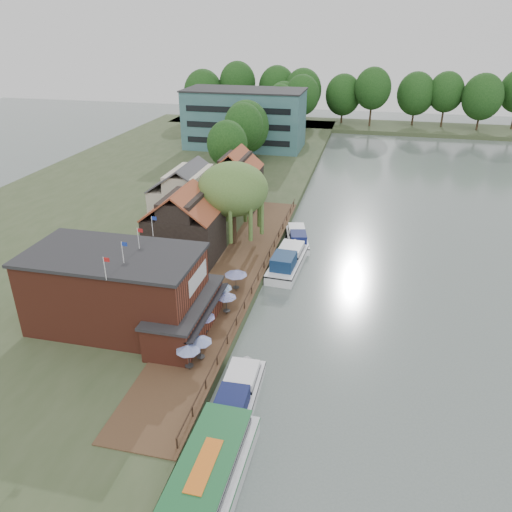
% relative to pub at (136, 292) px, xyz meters
% --- Properties ---
extents(ground, '(260.00, 260.00, 0.00)m').
position_rel_pub_xyz_m(ground, '(14.00, 1.00, -4.65)').
color(ground, '#56645F').
rests_on(ground, ground).
extents(land_bank, '(50.00, 140.00, 1.00)m').
position_rel_pub_xyz_m(land_bank, '(-16.00, 36.00, -4.15)').
color(land_bank, '#384728').
rests_on(land_bank, ground).
extents(quay_deck, '(6.00, 50.00, 0.10)m').
position_rel_pub_xyz_m(quay_deck, '(6.00, 11.00, -3.60)').
color(quay_deck, '#47301E').
rests_on(quay_deck, land_bank).
extents(quay_rail, '(0.20, 49.00, 1.00)m').
position_rel_pub_xyz_m(quay_rail, '(8.70, 11.50, -3.15)').
color(quay_rail, black).
rests_on(quay_rail, land_bank).
extents(pub, '(20.00, 11.00, 7.30)m').
position_rel_pub_xyz_m(pub, '(0.00, 0.00, 0.00)').
color(pub, maroon).
rests_on(pub, land_bank).
extents(hotel_block, '(25.40, 12.40, 12.30)m').
position_rel_pub_xyz_m(hotel_block, '(-8.00, 71.00, 2.50)').
color(hotel_block, '#38666B').
rests_on(hotel_block, land_bank).
extents(cottage_a, '(8.60, 7.60, 8.50)m').
position_rel_pub_xyz_m(cottage_a, '(-1.00, 15.00, 0.60)').
color(cottage_a, black).
rests_on(cottage_a, land_bank).
extents(cottage_b, '(9.60, 8.60, 8.50)m').
position_rel_pub_xyz_m(cottage_b, '(-4.00, 25.00, 0.60)').
color(cottage_b, beige).
rests_on(cottage_b, land_bank).
extents(cottage_c, '(7.60, 7.60, 8.50)m').
position_rel_pub_xyz_m(cottage_c, '(0.00, 34.00, 0.60)').
color(cottage_c, black).
rests_on(cottage_c, land_bank).
extents(willow, '(8.60, 8.60, 10.43)m').
position_rel_pub_xyz_m(willow, '(3.50, 20.00, 1.56)').
color(willow, '#476B2D').
rests_on(willow, land_bank).
extents(umbrella_0, '(2.01, 2.01, 2.38)m').
position_rel_pub_xyz_m(umbrella_0, '(6.66, -5.05, -2.36)').
color(umbrella_0, navy).
rests_on(umbrella_0, quay_deck).
extents(umbrella_1, '(2.03, 2.03, 2.38)m').
position_rel_pub_xyz_m(umbrella_1, '(7.19, -3.72, -2.36)').
color(umbrella_1, navy).
rests_on(umbrella_1, quay_deck).
extents(umbrella_2, '(2.14, 2.14, 2.38)m').
position_rel_pub_xyz_m(umbrella_2, '(6.28, -0.16, -2.36)').
color(umbrella_2, '#1D1B98').
rests_on(umbrella_2, quay_deck).
extents(umbrella_3, '(1.94, 1.94, 2.38)m').
position_rel_pub_xyz_m(umbrella_3, '(7.28, 3.67, -2.36)').
color(umbrella_3, navy).
rests_on(umbrella_3, quay_deck).
extents(umbrella_4, '(2.18, 2.18, 2.38)m').
position_rel_pub_xyz_m(umbrella_4, '(6.30, 5.24, -2.36)').
color(umbrella_4, navy).
rests_on(umbrella_4, quay_deck).
extents(umbrella_5, '(2.39, 2.39, 2.38)m').
position_rel_pub_xyz_m(umbrella_5, '(6.95, 8.31, -2.36)').
color(umbrella_5, navy).
rests_on(umbrella_5, quay_deck).
extents(cruiser_0, '(3.48, 9.99, 2.40)m').
position_rel_pub_xyz_m(cruiser_0, '(11.19, -6.94, -3.45)').
color(cruiser_0, white).
rests_on(cruiser_0, ground).
extents(cruiser_1, '(4.17, 11.10, 2.69)m').
position_rel_pub_xyz_m(cruiser_1, '(10.98, 16.55, -3.31)').
color(cruiser_1, white).
rests_on(cruiser_1, ground).
extents(cruiser_2, '(4.91, 9.51, 2.17)m').
position_rel_pub_xyz_m(cruiser_2, '(10.97, 24.08, -3.57)').
color(cruiser_2, white).
rests_on(cruiser_2, ground).
extents(tour_boat, '(4.20, 14.17, 3.08)m').
position_rel_pub_xyz_m(tour_boat, '(11.48, -16.23, -3.11)').
color(tour_boat, silver).
rests_on(tour_boat, ground).
extents(swan, '(0.44, 0.44, 0.44)m').
position_rel_pub_xyz_m(swan, '(11.77, -8.22, -4.43)').
color(swan, white).
rests_on(swan, ground).
extents(bank_tree_0, '(6.62, 6.62, 11.08)m').
position_rel_pub_xyz_m(bank_tree_0, '(-3.67, 42.46, 1.89)').
color(bank_tree_0, '#143811').
rests_on(bank_tree_0, land_bank).
extents(bank_tree_1, '(6.92, 6.92, 12.56)m').
position_rel_pub_xyz_m(bank_tree_1, '(-3.13, 51.20, 2.63)').
color(bank_tree_1, '#143811').
rests_on(bank_tree_1, land_bank).
extents(bank_tree_2, '(8.82, 8.82, 11.71)m').
position_rel_pub_xyz_m(bank_tree_2, '(-4.88, 60.12, 2.20)').
color(bank_tree_2, '#143811').
rests_on(bank_tree_2, land_bank).
extents(bank_tree_3, '(6.57, 6.57, 12.74)m').
position_rel_pub_xyz_m(bank_tree_3, '(-1.60, 78.41, 2.72)').
color(bank_tree_3, '#143811').
rests_on(bank_tree_3, land_bank).
extents(bank_tree_4, '(8.31, 8.31, 13.83)m').
position_rel_pub_xyz_m(bank_tree_4, '(1.82, 88.54, 3.26)').
color(bank_tree_4, '#143811').
rests_on(bank_tree_4, land_bank).
extents(bank_tree_5, '(8.03, 8.03, 11.37)m').
position_rel_pub_xyz_m(bank_tree_5, '(-3.91, 95.64, 2.04)').
color(bank_tree_5, '#143811').
rests_on(bank_tree_5, land_bank).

